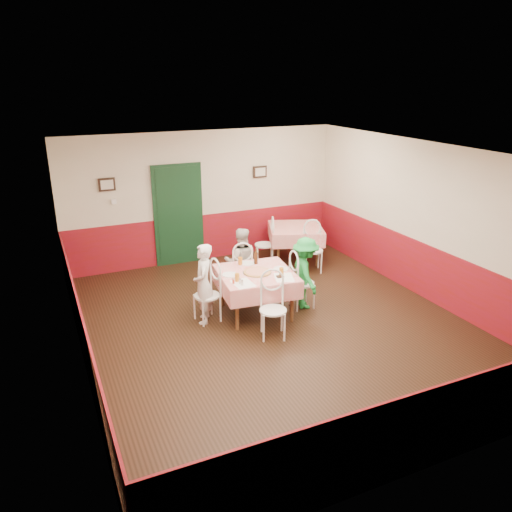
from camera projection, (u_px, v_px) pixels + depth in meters
name	position (u px, v px, depth m)	size (l,w,h in m)	color
floor	(276.00, 325.00, 8.20)	(7.00, 7.00, 0.00)	black
ceiling	(278.00, 153.00, 7.24)	(7.00, 7.00, 0.00)	white
back_wall	(204.00, 197.00, 10.72)	(6.00, 0.10, 2.80)	beige
front_wall	(442.00, 352.00, 4.72)	(6.00, 0.10, 2.80)	beige
left_wall	(73.00, 274.00, 6.56)	(0.10, 7.00, 2.80)	beige
right_wall	(427.00, 222.00, 8.88)	(0.10, 7.00, 2.80)	beige
wainscot_back	(206.00, 237.00, 11.01)	(6.00, 0.03, 1.00)	maroon
wainscot_front	(429.00, 429.00, 5.04)	(6.00, 0.03, 1.00)	maroon
wainscot_left	(82.00, 334.00, 6.88)	(0.03, 7.00, 1.00)	maroon
wainscot_right	(421.00, 269.00, 9.18)	(0.03, 7.00, 1.00)	maroon
door	(179.00, 216.00, 10.56)	(0.96, 0.06, 2.10)	black
picture_left	(107.00, 185.00, 9.75)	(0.32, 0.03, 0.26)	black
picture_right	(260.00, 172.00, 11.02)	(0.32, 0.03, 0.26)	black
thermostat	(114.00, 201.00, 9.91)	(0.10, 0.03, 0.10)	white
main_table	(256.00, 293.00, 8.47)	(1.22, 1.22, 0.77)	red
second_table	(295.00, 244.00, 10.97)	(1.12, 1.12, 0.77)	red
chair_left	(207.00, 296.00, 8.20)	(0.42, 0.42, 0.90)	white
chair_right	(302.00, 283.00, 8.69)	(0.42, 0.42, 0.90)	white
chair_far	(242.00, 272.00, 9.21)	(0.42, 0.42, 0.90)	white
chair_near	(273.00, 310.00, 7.69)	(0.42, 0.42, 0.90)	white
chair_second_a	(265.00, 245.00, 10.65)	(0.42, 0.42, 0.90)	white
chair_second_b	(313.00, 251.00, 10.30)	(0.42, 0.42, 0.90)	white
pizza	(257.00, 272.00, 8.31)	(0.45, 0.45, 0.03)	#B74723
plate_left	(230.00, 275.00, 8.22)	(0.25, 0.25, 0.01)	white
plate_right	(281.00, 269.00, 8.46)	(0.25, 0.25, 0.01)	white
plate_far	(247.00, 263.00, 8.71)	(0.25, 0.25, 0.01)	white
glass_a	(237.00, 277.00, 7.95)	(0.07, 0.07, 0.13)	#BF7219
glass_b	(281.00, 271.00, 8.20)	(0.07, 0.07, 0.13)	#BF7219
glass_c	(240.00, 261.00, 8.65)	(0.07, 0.07, 0.14)	#BF7219
beer_bottle	(256.00, 257.00, 8.68)	(0.07, 0.07, 0.24)	#381C0A
shaker_a	(240.00, 281.00, 7.86)	(0.04, 0.04, 0.09)	silver
shaker_b	(242.00, 283.00, 7.81)	(0.04, 0.04, 0.09)	silver
shaker_c	(233.00, 281.00, 7.87)	(0.04, 0.04, 0.09)	#B23319
menu_left	(243.00, 283.00, 7.89)	(0.30, 0.40, 0.00)	white
menu_right	(284.00, 277.00, 8.12)	(0.30, 0.40, 0.00)	white
wallet	(280.00, 276.00, 8.14)	(0.11, 0.09, 0.02)	black
diner_left	(203.00, 284.00, 8.11)	(0.49, 0.32, 1.34)	gray
diner_far	(241.00, 261.00, 9.19)	(0.62, 0.48, 1.27)	gray
diner_right	(305.00, 273.00, 8.65)	(0.82, 0.47, 1.27)	gray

